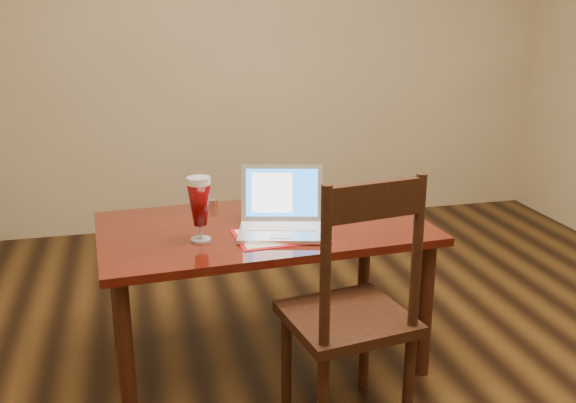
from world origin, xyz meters
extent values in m
cube|color=tan|center=(0.00, 2.50, 1.35)|extent=(4.50, 0.01, 2.70)
cube|color=#4B100A|center=(-0.36, 0.50, 0.66)|extent=(1.49, 0.90, 0.04)
cylinder|color=#34140D|center=(-0.99, 0.13, 0.32)|extent=(0.06, 0.06, 0.64)
cylinder|color=#34140D|center=(0.30, 0.21, 0.32)|extent=(0.06, 0.06, 0.64)
cylinder|color=#34140D|center=(-1.03, 0.79, 0.32)|extent=(0.06, 0.06, 0.64)
cylinder|color=#34140D|center=(0.26, 0.87, 0.32)|extent=(0.06, 0.06, 0.64)
cube|color=#A00E1A|center=(-0.33, 0.34, 0.68)|extent=(0.39, 0.29, 0.00)
cube|color=beige|center=(-0.33, 0.34, 0.68)|extent=(0.36, 0.25, 0.00)
cube|color=silver|center=(-0.32, 0.35, 0.69)|extent=(0.41, 0.33, 0.02)
cube|color=silver|center=(-0.31, 0.40, 0.70)|extent=(0.31, 0.18, 0.00)
cube|color=silver|center=(-0.34, 0.28, 0.70)|extent=(0.10, 0.09, 0.00)
cube|color=silver|center=(-0.28, 0.50, 0.82)|extent=(0.37, 0.16, 0.24)
cube|color=blue|center=(-0.28, 0.50, 0.82)|extent=(0.32, 0.13, 0.20)
cube|color=white|center=(-0.32, 0.51, 0.82)|extent=(0.19, 0.09, 0.17)
cylinder|color=silver|center=(-0.66, 0.36, 0.68)|extent=(0.08, 0.08, 0.01)
cylinder|color=silver|center=(-0.66, 0.36, 0.71)|extent=(0.01, 0.01, 0.06)
cylinder|color=silver|center=(-0.66, 0.36, 0.93)|extent=(0.10, 0.10, 0.02)
cylinder|color=silver|center=(-0.66, 0.36, 0.94)|extent=(0.10, 0.10, 0.01)
cylinder|color=silver|center=(-0.56, 0.81, 0.69)|extent=(0.06, 0.06, 0.04)
cylinder|color=silver|center=(-0.37, 0.84, 0.69)|extent=(0.06, 0.06, 0.04)
cube|color=#32180E|center=(-0.15, -0.05, 0.46)|extent=(0.51, 0.49, 0.04)
cylinder|color=#32180E|center=(0.05, -0.19, 0.22)|extent=(0.04, 0.04, 0.44)
cylinder|color=#32180E|center=(-0.36, 0.10, 0.22)|extent=(0.04, 0.04, 0.44)
cylinder|color=#32180E|center=(0.00, 0.15, 0.22)|extent=(0.04, 0.04, 0.44)
cylinder|color=#32180E|center=(-0.31, -0.24, 0.77)|extent=(0.04, 0.04, 0.58)
cylinder|color=#32180E|center=(0.05, -0.19, 0.77)|extent=(0.04, 0.04, 0.58)
cube|color=#32180E|center=(-0.13, -0.21, 0.98)|extent=(0.36, 0.09, 0.13)
camera|label=1|loc=(-0.91, -2.15, 1.62)|focal=40.00mm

